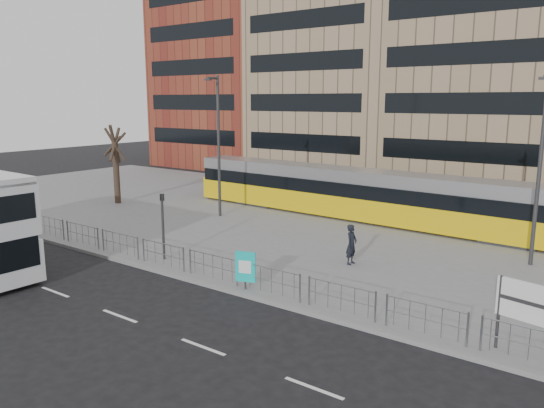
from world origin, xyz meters
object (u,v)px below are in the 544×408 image
Objects in this scene: lamp_post_east at (540,163)px; station_sign at (530,307)px; tram at (368,195)px; traffic_light_west at (163,218)px; lamp_post_west at (218,141)px; pedestrian at (351,244)px; bare_tree at (113,123)px; ad_panel at (245,267)px.

station_sign is at bearing -79.99° from lamp_post_east.
lamp_post_east reaches higher than tram.
traffic_light_west is 0.35× the size of lamp_post_west.
lamp_post_west is at bearing 105.53° from traffic_light_west.
lamp_post_east reaches higher than station_sign.
lamp_post_west is at bearing 69.37° from pedestrian.
pedestrian is at bearing -8.24° from bare_tree.
traffic_light_west is at bearing -146.83° from lamp_post_east.
lamp_post_east reaches higher than ad_panel.
lamp_post_east is 1.10× the size of bare_tree.
tram is 14.38× the size of pedestrian.
ad_panel is 14.11m from lamp_post_west.
traffic_light_west is 0.37× the size of lamp_post_east.
lamp_post_east is at bearing 1.93° from lamp_post_west.
lamp_post_west reaches higher than lamp_post_east.
ad_panel is 0.20× the size of bare_tree.
tram is 9.89m from lamp_post_west.
ad_panel is (1.62, -13.94, -0.66)m from tram.
tram is 2.99× the size of lamp_post_west.
bare_tree is (-13.02, 7.46, 3.73)m from traffic_light_west.
station_sign is at bearing -122.40° from pedestrian.
lamp_post_east reaches higher than bare_tree.
lamp_post_east is (-1.69, 9.60, 3.05)m from station_sign.
traffic_light_west is 0.40× the size of bare_tree.
lamp_post_east is (13.98, 9.14, 2.64)m from traffic_light_west.
pedestrian reaches higher than ad_panel.
bare_tree reaches higher than station_sign.
lamp_post_west is at bearing 116.07° from ad_panel.
tram is 3.11× the size of lamp_post_east.
tram is at bearing 62.47° from traffic_light_west.
pedestrian is 8.86m from lamp_post_east.
ad_panel is 5.66m from pedestrian.
lamp_post_west is 18.17m from lamp_post_east.
ad_panel is at bearing -19.40° from traffic_light_west.
tram is at bearing 76.53° from ad_panel.
tram is at bearing 20.24° from pedestrian.
station_sign is 22.03m from lamp_post_west.
tram is 8.49× the size of traffic_light_west.
pedestrian is 0.59× the size of traffic_light_west.
station_sign is 0.73× the size of traffic_light_west.
traffic_light_west is (-15.67, 0.47, 0.42)m from station_sign.
lamp_post_west reaches higher than tram.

